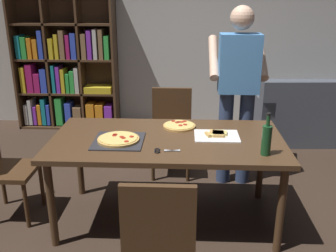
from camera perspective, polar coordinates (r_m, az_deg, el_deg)
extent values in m
plane|color=#38281E|center=(3.44, -0.12, -13.53)|extent=(12.00, 12.00, 0.00)
cube|color=silver|center=(5.50, 1.19, 14.60)|extent=(6.40, 0.10, 2.80)
cube|color=#4C331E|center=(3.10, -0.13, -2.15)|extent=(1.87, 0.96, 0.04)
cylinder|color=#4C331E|center=(3.07, -16.94, -11.11)|extent=(0.06, 0.06, 0.71)
cylinder|color=#4C331E|center=(2.99, 16.42, -11.90)|extent=(0.06, 0.06, 0.71)
cylinder|color=#4C331E|center=(3.75, -13.02, -4.93)|extent=(0.06, 0.06, 0.71)
cylinder|color=#4C331E|center=(3.68, 13.62, -5.42)|extent=(0.06, 0.06, 0.71)
cube|color=#472D19|center=(2.47, -1.13, -16.34)|extent=(0.42, 0.42, 0.04)
cube|color=#472D19|center=(2.17, -1.50, -14.04)|extent=(0.42, 0.04, 0.45)
cylinder|color=#472D19|center=(2.74, 3.11, -18.02)|extent=(0.04, 0.04, 0.41)
cylinder|color=#472D19|center=(2.76, -4.76, -17.78)|extent=(0.04, 0.04, 0.41)
cube|color=#472D19|center=(4.03, 0.47, -1.47)|extent=(0.42, 0.42, 0.04)
cube|color=#472D19|center=(4.13, 0.58, 2.65)|extent=(0.42, 0.04, 0.45)
cylinder|color=#472D19|center=(3.96, -2.25, -5.41)|extent=(0.04, 0.04, 0.41)
cylinder|color=#472D19|center=(3.95, 2.99, -5.50)|extent=(0.04, 0.04, 0.41)
cylinder|color=#472D19|center=(4.29, -1.86, -3.38)|extent=(0.04, 0.04, 0.41)
cylinder|color=#472D19|center=(4.28, 2.97, -3.46)|extent=(0.04, 0.04, 0.41)
cube|color=#472D19|center=(3.54, -22.36, -6.14)|extent=(0.42, 0.42, 0.04)
cylinder|color=#472D19|center=(3.42, -20.31, -11.01)|extent=(0.04, 0.04, 0.41)
cylinder|color=#472D19|center=(3.71, -18.24, -8.25)|extent=(0.04, 0.04, 0.41)
cylinder|color=#472D19|center=(3.85, -23.30, -7.87)|extent=(0.04, 0.04, 0.41)
cube|color=#4C515B|center=(5.49, 21.17, 0.44)|extent=(1.74, 0.94, 0.40)
cube|color=#4C515B|center=(5.09, 23.02, 3.76)|extent=(1.71, 0.29, 0.45)
cube|color=#4C515B|center=(5.17, 13.60, 3.58)|extent=(0.20, 0.86, 0.20)
cube|color=#513823|center=(5.80, -21.56, 9.28)|extent=(0.03, 0.35, 1.95)
cube|color=#513823|center=(5.39, -7.93, 9.76)|extent=(0.03, 0.35, 1.95)
cube|color=#513823|center=(5.79, -14.17, 0.20)|extent=(1.40, 0.35, 0.03)
cube|color=#513823|center=(5.71, -14.53, 9.87)|extent=(1.40, 0.03, 1.95)
cube|color=#513823|center=(5.65, -14.58, 4.87)|extent=(1.34, 0.29, 0.03)
cube|color=#513823|center=(5.55, -14.99, 9.58)|extent=(1.34, 0.29, 0.03)
cube|color=#513823|center=(5.50, -15.44, 14.43)|extent=(1.34, 0.29, 0.03)
cube|color=#513823|center=(5.62, -17.20, 9.49)|extent=(0.03, 0.29, 1.89)
cube|color=#513823|center=(5.49, -12.74, 9.66)|extent=(0.03, 0.29, 1.89)
cube|color=silver|center=(5.92, -20.01, 1.81)|extent=(0.04, 0.22, 0.29)
cube|color=silver|center=(5.89, -19.47, 2.15)|extent=(0.05, 0.22, 0.36)
cube|color=purple|center=(5.88, -18.84, 1.69)|extent=(0.04, 0.22, 0.26)
cube|color=orange|center=(5.85, -18.26, 1.83)|extent=(0.05, 0.22, 0.29)
cube|color=teal|center=(5.81, -17.71, 2.22)|extent=(0.06, 0.22, 0.38)
cube|color=blue|center=(5.80, -17.07, 1.84)|extent=(0.04, 0.22, 0.30)
cube|color=green|center=(5.74, -15.65, 2.30)|extent=(0.09, 0.22, 0.40)
cube|color=blue|center=(5.71, -14.38, 1.94)|extent=(0.08, 0.22, 0.32)
cube|color=olive|center=(5.68, -13.11, 1.65)|extent=(0.11, 0.22, 0.26)
cube|color=orange|center=(5.63, -11.28, 1.88)|extent=(0.11, 0.22, 0.31)
cube|color=orange|center=(5.60, -9.99, 1.81)|extent=(0.11, 0.22, 0.30)
cube|color=purple|center=(5.58, -8.70, 1.73)|extent=(0.10, 0.22, 0.29)
cube|color=yellow|center=(5.79, -20.44, 6.57)|extent=(0.06, 0.22, 0.35)
cube|color=#B21E66|center=(5.75, -19.57, 6.80)|extent=(0.09, 0.22, 0.40)
cube|color=#B21E66|center=(5.73, -18.60, 6.20)|extent=(0.08, 0.22, 0.27)
cube|color=blue|center=(5.69, -17.72, 6.54)|extent=(0.08, 0.22, 0.33)
cube|color=teal|center=(5.63, -16.39, 6.84)|extent=(0.04, 0.22, 0.39)
cube|color=purple|center=(5.62, -15.76, 6.76)|extent=(0.05, 0.22, 0.37)
cube|color=yellow|center=(5.60, -15.11, 6.60)|extent=(0.05, 0.22, 0.33)
cube|color=green|center=(5.59, -14.45, 6.31)|extent=(0.04, 0.22, 0.27)
cube|color=green|center=(5.56, -13.83, 6.52)|extent=(0.06, 0.22, 0.31)
cube|color=silver|center=(5.54, -13.20, 6.74)|extent=(0.05, 0.22, 0.35)
cube|color=yellow|center=(5.50, -10.22, 5.44)|extent=(0.37, 0.25, 0.09)
cube|color=teal|center=(5.72, -21.07, 10.95)|extent=(0.06, 0.22, 0.31)
cube|color=green|center=(5.69, -20.33, 10.90)|extent=(0.07, 0.22, 0.29)
cube|color=orange|center=(5.66, -19.59, 10.89)|extent=(0.05, 0.22, 0.28)
cube|color=orange|center=(5.64, -18.83, 10.84)|extent=(0.06, 0.22, 0.26)
cube|color=blue|center=(5.60, -18.15, 11.48)|extent=(0.06, 0.22, 0.38)
cube|color=yellow|center=(5.56, -16.74, 11.02)|extent=(0.06, 0.22, 0.27)
cube|color=yellow|center=(5.53, -16.00, 11.34)|extent=(0.05, 0.22, 0.33)
cube|color=olive|center=(5.51, -15.25, 11.65)|extent=(0.06, 0.22, 0.38)
cube|color=#B21E66|center=(5.49, -14.43, 11.36)|extent=(0.05, 0.22, 0.32)
cube|color=blue|center=(5.46, -13.65, 11.53)|extent=(0.07, 0.22, 0.35)
cube|color=olive|center=(5.43, -12.23, 11.54)|extent=(0.06, 0.22, 0.34)
cube|color=purple|center=(5.41, -11.43, 11.80)|extent=(0.06, 0.22, 0.38)
cube|color=silver|center=(5.39, -10.62, 11.92)|extent=(0.05, 0.22, 0.40)
cube|color=olive|center=(5.37, -9.80, 11.95)|extent=(0.05, 0.22, 0.40)
cube|color=green|center=(5.36, -8.95, 11.50)|extent=(0.06, 0.22, 0.31)
cylinder|color=#38476B|center=(3.92, 11.33, -1.79)|extent=(0.14, 0.14, 0.95)
cylinder|color=#38476B|center=(3.89, 8.42, -1.76)|extent=(0.14, 0.14, 0.95)
cube|color=#4C8CD1|center=(3.70, 10.56, 9.10)|extent=(0.38, 0.22, 0.55)
sphere|color=#E0B293|center=(3.65, 10.97, 15.52)|extent=(0.22, 0.22, 0.22)
cylinder|color=#E0B293|center=(3.91, 13.63, 9.84)|extent=(0.09, 0.50, 0.39)
cylinder|color=#E0B293|center=(3.85, 6.79, 10.11)|extent=(0.09, 0.50, 0.39)
cube|color=#2D2D33|center=(3.04, -7.36, -2.22)|extent=(0.39, 0.39, 0.01)
cylinder|color=tan|center=(3.04, -7.37, -1.97)|extent=(0.33, 0.33, 0.02)
cylinder|color=#EACC6B|center=(3.03, -7.38, -1.76)|extent=(0.30, 0.30, 0.01)
cylinder|color=#B22819|center=(2.95, -6.20, -2.28)|extent=(0.04, 0.04, 0.00)
cylinder|color=#B22819|center=(3.10, -7.87, -1.24)|extent=(0.04, 0.04, 0.00)
cylinder|color=#B22819|center=(3.04, -5.44, -1.57)|extent=(0.04, 0.04, 0.00)
cylinder|color=#B22819|center=(3.02, -6.65, -1.77)|extent=(0.04, 0.04, 0.00)
cylinder|color=#B22819|center=(3.08, -7.99, -1.39)|extent=(0.04, 0.04, 0.00)
cylinder|color=#B22819|center=(3.04, -6.90, -1.60)|extent=(0.04, 0.04, 0.00)
cube|color=white|center=(3.14, 7.24, -1.49)|extent=(0.36, 0.28, 0.01)
cube|color=#EACC6B|center=(3.17, 7.50, -1.03)|extent=(0.15, 0.11, 0.02)
cube|color=tan|center=(3.18, 6.42, -0.93)|extent=(0.03, 0.09, 0.02)
cube|color=#EACC6B|center=(3.14, 6.96, -1.20)|extent=(0.16, 0.13, 0.02)
cube|color=tan|center=(3.12, 5.96, -1.29)|extent=(0.05, 0.09, 0.02)
cube|color=#EACC6B|center=(3.16, 7.49, -1.13)|extent=(0.09, 0.14, 0.02)
cube|color=tan|center=(3.10, 7.55, -1.49)|extent=(0.09, 0.03, 0.02)
cylinder|color=#194723|center=(2.83, 14.41, -2.10)|extent=(0.07, 0.07, 0.22)
cylinder|color=#194723|center=(2.78, 14.67, 0.78)|extent=(0.03, 0.03, 0.08)
cylinder|color=black|center=(2.77, 14.75, 1.71)|extent=(0.03, 0.03, 0.02)
cube|color=silver|center=(2.84, 0.62, -3.66)|extent=(0.12, 0.03, 0.01)
cube|color=silver|center=(2.84, 0.62, -3.66)|extent=(0.12, 0.02, 0.01)
torus|color=black|center=(2.86, -1.60, -3.52)|extent=(0.05, 0.05, 0.01)
torus|color=black|center=(2.82, -1.61, -3.84)|extent=(0.05, 0.05, 0.01)
cylinder|color=tan|center=(3.34, 1.69, 0.00)|extent=(0.28, 0.28, 0.02)
cylinder|color=#EACC6B|center=(3.33, 1.70, 0.20)|extent=(0.25, 0.25, 0.01)
cylinder|color=#B22819|center=(3.39, 1.56, 0.61)|extent=(0.04, 0.04, 0.00)
cylinder|color=#B22819|center=(3.39, 2.04, 0.60)|extent=(0.04, 0.04, 0.00)
cylinder|color=#B22819|center=(3.30, 1.86, 0.10)|extent=(0.04, 0.04, 0.00)
cylinder|color=#B22819|center=(3.32, 2.56, 0.22)|extent=(0.04, 0.04, 0.00)
cylinder|color=#B22819|center=(3.37, 1.35, 0.53)|extent=(0.04, 0.04, 0.00)
cylinder|color=#B22819|center=(3.41, 2.48, 0.72)|extent=(0.04, 0.04, 0.00)
cylinder|color=#B22819|center=(3.41, 0.80, 0.75)|extent=(0.04, 0.04, 0.00)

